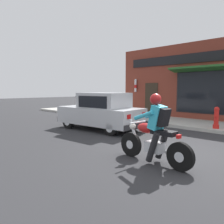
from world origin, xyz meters
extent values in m
plane|color=#2B2B2D|center=(0.00, 0.00, 0.00)|extent=(80.00, 80.00, 0.00)
cube|color=#ADAAA3|center=(4.89, 3.00, 0.07)|extent=(2.60, 22.00, 0.14)
cube|color=maroon|center=(6.44, 2.40, 2.10)|extent=(0.50, 9.33, 4.20)
cube|color=black|center=(6.17, 1.24, 1.55)|extent=(0.04, 3.92, 2.10)
cube|color=black|center=(6.18, 1.24, 1.55)|extent=(0.02, 4.10, 2.20)
cube|color=#2D2319|center=(6.17, 4.97, 1.05)|extent=(0.04, 0.90, 2.10)
cube|color=#235623|center=(5.84, 1.24, 2.75)|extent=(0.81, 4.48, 0.24)
cube|color=black|center=(6.16, 2.40, 3.35)|extent=(0.06, 7.93, 0.50)
cylinder|color=white|center=(6.09, 6.13, 1.90)|extent=(0.14, 0.14, 0.70)
cylinder|color=red|center=(6.09, 6.13, 1.90)|extent=(0.15, 0.15, 0.20)
sphere|color=silver|center=(6.09, 6.13, 2.30)|extent=(0.16, 0.16, 0.16)
cylinder|color=black|center=(-0.94, 0.87, 0.31)|extent=(0.14, 0.63, 0.62)
cylinder|color=silver|center=(-0.94, 0.87, 0.31)|extent=(0.14, 0.22, 0.22)
cylinder|color=black|center=(-1.04, -0.53, 0.31)|extent=(0.14, 0.63, 0.62)
cylinder|color=silver|center=(-1.04, -0.53, 0.31)|extent=(0.14, 0.22, 0.22)
cube|color=silver|center=(-1.00, 0.12, 0.39)|extent=(0.31, 0.42, 0.24)
ellipsoid|color=#B21919|center=(-0.98, 0.37, 0.80)|extent=(0.34, 0.54, 0.24)
cube|color=black|center=(-1.01, -0.11, 0.76)|extent=(0.30, 0.58, 0.10)
cylinder|color=silver|center=(-0.95, 0.77, 0.62)|extent=(0.09, 0.33, 0.68)
cylinder|color=silver|center=(-0.96, 0.65, 0.91)|extent=(0.56, 0.08, 0.04)
sphere|color=silver|center=(-0.95, 0.82, 0.79)|extent=(0.16, 0.16, 0.16)
cylinder|color=silver|center=(-0.86, -0.29, 0.29)|extent=(0.12, 0.55, 0.08)
cube|color=red|center=(-1.04, -0.48, 0.73)|extent=(0.12, 0.07, 0.08)
cylinder|color=black|center=(-1.18, 0.06, 0.43)|extent=(0.16, 0.36, 0.71)
cylinder|color=black|center=(-0.82, 0.04, 0.43)|extent=(0.16, 0.36, 0.71)
cube|color=#33B2D1|center=(-1.00, 0.07, 1.08)|extent=(0.36, 0.35, 0.57)
cylinder|color=#33B2D1|center=(-1.18, 0.32, 1.12)|extent=(0.13, 0.52, 0.26)
cylinder|color=#33B2D1|center=(-0.78, 0.29, 1.12)|extent=(0.13, 0.52, 0.26)
sphere|color=#A51919|center=(-0.99, 0.13, 1.49)|extent=(0.26, 0.26, 0.26)
cube|color=black|center=(-1.01, -0.09, 1.10)|extent=(0.30, 0.26, 0.42)
cylinder|color=black|center=(0.30, 5.36, 0.30)|extent=(0.23, 0.61, 0.60)
cylinder|color=silver|center=(0.30, 5.36, 0.30)|extent=(0.23, 0.34, 0.33)
cylinder|color=black|center=(1.74, 5.48, 0.30)|extent=(0.23, 0.61, 0.60)
cylinder|color=silver|center=(1.74, 5.48, 0.30)|extent=(0.23, 0.34, 0.33)
cylinder|color=black|center=(0.49, 2.97, 0.30)|extent=(0.23, 0.61, 0.60)
cylinder|color=silver|center=(0.49, 2.97, 0.30)|extent=(0.23, 0.34, 0.33)
cylinder|color=black|center=(1.93, 3.08, 0.30)|extent=(0.23, 0.61, 0.60)
cylinder|color=silver|center=(1.93, 3.08, 0.30)|extent=(0.23, 0.34, 0.33)
cube|color=#B7BABF|center=(1.12, 4.22, 0.60)|extent=(1.93, 3.82, 0.70)
cube|color=#B7BABF|center=(1.14, 3.97, 1.24)|extent=(1.59, 2.01, 0.66)
cube|color=black|center=(1.07, 4.84, 1.19)|extent=(1.35, 0.45, 0.51)
cube|color=black|center=(0.41, 3.92, 1.22)|extent=(0.15, 1.52, 0.46)
cube|color=black|center=(1.86, 4.03, 1.22)|extent=(0.15, 1.52, 0.46)
cube|color=silver|center=(0.46, 6.04, 0.72)|extent=(0.24, 0.06, 0.14)
cube|color=red|center=(0.76, 2.33, 0.74)|extent=(0.20, 0.06, 0.16)
cube|color=silver|center=(1.47, 6.12, 0.72)|extent=(0.24, 0.06, 0.14)
cube|color=red|center=(1.77, 2.41, 0.74)|extent=(0.20, 0.06, 0.16)
cube|color=#28282B|center=(0.97, 6.05, 0.35)|extent=(1.61, 0.25, 0.20)
cube|color=#28282B|center=(1.26, 2.40, 0.35)|extent=(1.61, 0.25, 0.20)
cylinder|color=red|center=(3.95, 0.40, 0.22)|extent=(0.24, 0.24, 0.16)
cylinder|color=red|center=(3.95, 0.40, 0.59)|extent=(0.18, 0.18, 0.58)
sphere|color=red|center=(3.95, 0.40, 0.92)|extent=(0.20, 0.20, 0.20)
cylinder|color=red|center=(3.82, 0.40, 0.64)|extent=(0.10, 0.08, 0.08)
cylinder|color=red|center=(4.08, 0.40, 0.64)|extent=(0.10, 0.08, 0.08)
camera|label=1|loc=(-5.24, -2.55, 1.71)|focal=35.00mm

